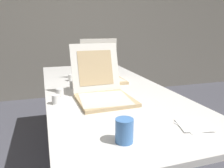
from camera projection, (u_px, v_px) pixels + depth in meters
wall_back at (68, 23)px, 3.78m from camera, size 10.00×0.10×2.60m
table at (104, 92)px, 1.81m from camera, size 0.93×2.21×0.74m
pizza_box_front at (103, 92)px, 1.46m from camera, size 0.37×0.47×0.36m
pizza_box_middle at (102, 75)px, 1.99m from camera, size 0.35×0.35×0.37m
cup_white_far at (71, 78)px, 1.98m from camera, size 0.05×0.05×0.06m
cup_white_near_left at (56, 99)px, 1.38m from camera, size 0.05×0.05×0.06m
cup_white_near_center at (60, 93)px, 1.51m from camera, size 0.05×0.05×0.06m
cup_white_mid at (73, 85)px, 1.74m from camera, size 0.05×0.05×0.06m
cup_printed_front at (124, 131)px, 0.91m from camera, size 0.08×0.08×0.10m
napkin_pile at (194, 126)px, 1.07m from camera, size 0.18×0.18×0.01m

